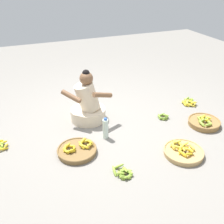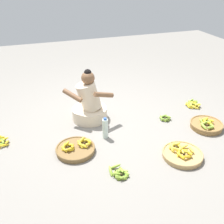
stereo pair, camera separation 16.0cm
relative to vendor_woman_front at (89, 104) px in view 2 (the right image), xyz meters
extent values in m
plane|color=gray|center=(0.19, -0.30, -0.25)|extent=(10.00, 10.00, 0.00)
cylinder|color=beige|center=(0.00, 0.00, -0.16)|extent=(0.52, 0.52, 0.18)
cylinder|color=beige|center=(0.00, 0.00, 0.13)|extent=(0.43, 0.36, 0.45)
sphere|color=brown|center=(0.00, 0.00, 0.41)|extent=(0.19, 0.19, 0.19)
sphere|color=black|center=(0.00, 0.00, 0.49)|extent=(0.10, 0.10, 0.10)
cylinder|color=brown|center=(-0.25, -0.06, 0.21)|extent=(0.26, 0.28, 0.16)
cylinder|color=brown|center=(0.17, -0.18, 0.21)|extent=(0.32, 0.14, 0.16)
cylinder|color=olive|center=(1.52, -0.77, -0.22)|extent=(0.44, 0.44, 0.07)
torus|color=olive|center=(1.52, -0.77, -0.18)|extent=(0.46, 0.46, 0.02)
ellipsoid|color=gold|center=(1.59, -0.77, -0.15)|extent=(0.05, 0.12, 0.07)
ellipsoid|color=gold|center=(1.53, -0.73, -0.15)|extent=(0.12, 0.06, 0.07)
ellipsoid|color=gold|center=(1.49, -0.76, -0.15)|extent=(0.06, 0.12, 0.07)
ellipsoid|color=gold|center=(1.53, -0.82, -0.16)|extent=(0.12, 0.06, 0.07)
sphere|color=#382D19|center=(1.54, -0.77, -0.16)|extent=(0.03, 0.03, 0.03)
ellipsoid|color=#8CAD38|center=(1.56, -0.76, -0.16)|extent=(0.05, 0.13, 0.06)
ellipsoid|color=#8CAD38|center=(1.52, -0.70, -0.15)|extent=(0.13, 0.06, 0.07)
ellipsoid|color=#8CAD38|center=(1.45, -0.75, -0.16)|extent=(0.03, 0.13, 0.07)
ellipsoid|color=#8CAD38|center=(1.51, -0.80, -0.15)|extent=(0.13, 0.05, 0.08)
sphere|color=#382D19|center=(1.51, -0.75, -0.16)|extent=(0.03, 0.03, 0.03)
ellipsoid|color=#8CAD38|center=(1.53, -0.86, -0.16)|extent=(0.06, 0.15, 0.06)
ellipsoid|color=#8CAD38|center=(1.48, -0.79, -0.16)|extent=(0.15, 0.06, 0.07)
ellipsoid|color=#8CAD38|center=(1.40, -0.85, -0.15)|extent=(0.04, 0.14, 0.07)
ellipsoid|color=#8CAD38|center=(1.47, -0.91, -0.16)|extent=(0.15, 0.06, 0.06)
sphere|color=#382D19|center=(1.47, -0.85, -0.15)|extent=(0.03, 0.03, 0.03)
cylinder|color=brown|center=(-0.37, -0.72, -0.22)|extent=(0.48, 0.48, 0.06)
torus|color=brown|center=(-0.37, -0.72, -0.20)|extent=(0.49, 0.49, 0.02)
ellipsoid|color=yellow|center=(-0.18, -0.68, -0.16)|extent=(0.05, 0.14, 0.09)
ellipsoid|color=yellow|center=(-0.22, -0.63, -0.17)|extent=(0.14, 0.08, 0.06)
ellipsoid|color=yellow|center=(-0.28, -0.64, -0.16)|extent=(0.14, 0.10, 0.09)
ellipsoid|color=yellow|center=(-0.30, -0.70, -0.17)|extent=(0.07, 0.15, 0.08)
ellipsoid|color=yellow|center=(-0.28, -0.74, -0.17)|extent=(0.14, 0.11, 0.07)
ellipsoid|color=yellow|center=(-0.20, -0.73, -0.17)|extent=(0.13, 0.12, 0.08)
sphere|color=#382D19|center=(-0.24, -0.69, -0.17)|extent=(0.03, 0.03, 0.03)
ellipsoid|color=gold|center=(-0.40, -0.72, -0.17)|extent=(0.05, 0.13, 0.08)
ellipsoid|color=gold|center=(-0.43, -0.66, -0.18)|extent=(0.12, 0.09, 0.05)
ellipsoid|color=gold|center=(-0.48, -0.66, -0.17)|extent=(0.13, 0.08, 0.08)
ellipsoid|color=gold|center=(-0.51, -0.68, -0.17)|extent=(0.09, 0.13, 0.07)
ellipsoid|color=gold|center=(-0.51, -0.73, -0.18)|extent=(0.08, 0.13, 0.05)
ellipsoid|color=gold|center=(-0.46, -0.76, -0.18)|extent=(0.13, 0.04, 0.05)
ellipsoid|color=gold|center=(-0.43, -0.76, -0.17)|extent=(0.13, 0.09, 0.07)
sphere|color=#382D19|center=(-0.46, -0.71, -0.17)|extent=(0.03, 0.03, 0.03)
cylinder|color=tan|center=(0.84, -1.23, -0.23)|extent=(0.48, 0.48, 0.05)
torus|color=tan|center=(0.84, -1.23, -0.20)|extent=(0.49, 0.49, 0.02)
ellipsoid|color=yellow|center=(0.96, -1.23, -0.17)|extent=(0.06, 0.14, 0.06)
ellipsoid|color=yellow|center=(0.90, -1.16, -0.17)|extent=(0.14, 0.04, 0.06)
ellipsoid|color=yellow|center=(0.84, -1.22, -0.17)|extent=(0.04, 0.14, 0.06)
ellipsoid|color=yellow|center=(0.89, -1.28, -0.16)|extent=(0.14, 0.06, 0.09)
sphere|color=#382D19|center=(0.90, -1.22, -0.17)|extent=(0.03, 0.03, 0.03)
ellipsoid|color=yellow|center=(0.86, -1.13, -0.17)|extent=(0.06, 0.14, 0.07)
ellipsoid|color=yellow|center=(0.83, -1.09, -0.16)|extent=(0.14, 0.08, 0.08)
ellipsoid|color=yellow|center=(0.78, -1.09, -0.17)|extent=(0.14, 0.10, 0.07)
ellipsoid|color=yellow|center=(0.75, -1.13, -0.16)|extent=(0.05, 0.14, 0.09)
ellipsoid|color=yellow|center=(0.79, -1.19, -0.16)|extent=(0.14, 0.08, 0.09)
ellipsoid|color=yellow|center=(0.84, -1.19, -0.17)|extent=(0.13, 0.12, 0.08)
sphere|color=#382D19|center=(0.81, -1.14, -0.17)|extent=(0.04, 0.04, 0.04)
ellipsoid|color=gold|center=(0.89, -1.29, -0.17)|extent=(0.05, 0.14, 0.08)
ellipsoid|color=gold|center=(0.84, -1.22, -0.17)|extent=(0.15, 0.06, 0.06)
ellipsoid|color=gold|center=(0.79, -1.24, -0.17)|extent=(0.12, 0.13, 0.07)
ellipsoid|color=gold|center=(0.77, -1.30, -0.17)|extent=(0.08, 0.14, 0.07)
ellipsoid|color=gold|center=(0.84, -1.34, -0.17)|extent=(0.14, 0.05, 0.08)
sphere|color=#382D19|center=(0.83, -1.28, -0.17)|extent=(0.03, 0.03, 0.03)
ellipsoid|color=olive|center=(0.07, -1.30, -0.23)|extent=(0.05, 0.13, 0.05)
ellipsoid|color=olive|center=(0.06, -1.27, -0.23)|extent=(0.11, 0.10, 0.06)
ellipsoid|color=olive|center=(0.01, -1.26, -0.23)|extent=(0.13, 0.05, 0.05)
ellipsoid|color=olive|center=(-0.03, -1.29, -0.23)|extent=(0.08, 0.12, 0.06)
ellipsoid|color=olive|center=(-0.03, -1.32, -0.23)|extent=(0.06, 0.13, 0.05)
ellipsoid|color=olive|center=(0.00, -1.36, -0.22)|extent=(0.12, 0.08, 0.07)
ellipsoid|color=olive|center=(0.06, -1.34, -0.23)|extent=(0.10, 0.11, 0.05)
sphere|color=#382D19|center=(0.02, -1.31, -0.23)|extent=(0.03, 0.03, 0.03)
ellipsoid|color=#8CAD38|center=(0.05, -1.24, -0.23)|extent=(0.04, 0.14, 0.07)
ellipsoid|color=#8CAD38|center=(0.00, -1.17, -0.22)|extent=(0.14, 0.06, 0.08)
ellipsoid|color=#8CAD38|center=(-0.08, -1.23, -0.22)|extent=(0.04, 0.14, 0.08)
ellipsoid|color=#8CAD38|center=(-0.02, -1.30, -0.22)|extent=(0.14, 0.04, 0.08)
sphere|color=#382D19|center=(-0.01, -1.23, -0.23)|extent=(0.03, 0.03, 0.03)
ellipsoid|color=#8CAD38|center=(0.08, -1.29, -0.23)|extent=(0.06, 0.14, 0.06)
ellipsoid|color=#8CAD38|center=(0.06, -1.26, -0.23)|extent=(0.12, 0.11, 0.06)
ellipsoid|color=#8CAD38|center=(-0.01, -1.26, -0.23)|extent=(0.13, 0.10, 0.05)
ellipsoid|color=#8CAD38|center=(-0.04, -1.31, -0.23)|extent=(0.04, 0.14, 0.06)
ellipsoid|color=#8CAD38|center=(0.00, -1.36, -0.23)|extent=(0.14, 0.07, 0.06)
ellipsoid|color=#8CAD38|center=(0.04, -1.36, -0.23)|extent=(0.14, 0.07, 0.07)
sphere|color=#382D19|center=(0.02, -1.31, -0.23)|extent=(0.03, 0.03, 0.03)
ellipsoid|color=olive|center=(1.13, -0.38, -0.22)|extent=(0.03, 0.13, 0.08)
ellipsoid|color=olive|center=(1.12, -0.35, -0.23)|extent=(0.11, 0.12, 0.05)
ellipsoid|color=olive|center=(1.07, -0.33, -0.23)|extent=(0.13, 0.03, 0.05)
ellipsoid|color=olive|center=(1.02, -0.37, -0.23)|extent=(0.07, 0.14, 0.06)
ellipsoid|color=olive|center=(1.02, -0.41, -0.23)|extent=(0.09, 0.13, 0.06)
ellipsoid|color=olive|center=(1.05, -0.44, -0.23)|extent=(0.14, 0.08, 0.06)
ellipsoid|color=olive|center=(1.10, -0.44, -0.22)|extent=(0.13, 0.08, 0.08)
sphere|color=#382D19|center=(1.07, -0.38, -0.23)|extent=(0.03, 0.03, 0.03)
ellipsoid|color=gold|center=(-1.23, -0.19, -0.23)|extent=(0.04, 0.12, 0.06)
ellipsoid|color=gold|center=(-1.25, -0.15, -0.22)|extent=(0.11, 0.10, 0.08)
ellipsoid|color=gold|center=(-1.25, -0.23, -0.23)|extent=(0.12, 0.08, 0.06)
ellipsoid|color=#8CAD38|center=(-1.24, -0.23, -0.23)|extent=(0.06, 0.14, 0.05)
ellipsoid|color=#8CAD38|center=(-1.26, -0.20, -0.23)|extent=(0.13, 0.12, 0.07)
ellipsoid|color=gold|center=(-1.18, -0.28, -0.22)|extent=(0.06, 0.16, 0.08)
ellipsoid|color=gold|center=(-1.22, -0.20, -0.22)|extent=(0.15, 0.09, 0.09)
ellipsoid|color=gold|center=(-1.23, -0.33, -0.23)|extent=(0.16, 0.07, 0.06)
sphere|color=#382D19|center=(-1.25, -0.26, -0.23)|extent=(0.03, 0.03, 0.03)
ellipsoid|color=#8CAD38|center=(1.82, -0.08, -0.22)|extent=(0.03, 0.13, 0.08)
ellipsoid|color=#8CAD38|center=(1.80, -0.04, -0.23)|extent=(0.11, 0.11, 0.07)
ellipsoid|color=#8CAD38|center=(1.76, -0.03, -0.22)|extent=(0.13, 0.04, 0.08)
ellipsoid|color=#8CAD38|center=(1.71, -0.07, -0.23)|extent=(0.06, 0.13, 0.06)
ellipsoid|color=#8CAD38|center=(1.71, -0.09, -0.22)|extent=(0.06, 0.13, 0.08)
ellipsoid|color=#8CAD38|center=(1.74, -0.13, -0.23)|extent=(0.13, 0.07, 0.05)
ellipsoid|color=#8CAD38|center=(1.80, -0.12, -0.23)|extent=(0.11, 0.11, 0.05)
sphere|color=#382D19|center=(1.76, -0.08, -0.23)|extent=(0.03, 0.03, 0.03)
ellipsoid|color=yellow|center=(1.76, -0.15, -0.22)|extent=(0.04, 0.16, 0.08)
ellipsoid|color=yellow|center=(1.72, -0.09, -0.22)|extent=(0.16, 0.10, 0.07)
ellipsoid|color=yellow|center=(1.68, -0.08, -0.23)|extent=(0.16, 0.06, 0.06)
ellipsoid|color=yellow|center=(1.63, -0.14, -0.22)|extent=(0.07, 0.16, 0.07)
ellipsoid|color=yellow|center=(1.63, -0.17, -0.22)|extent=(0.08, 0.16, 0.08)
ellipsoid|color=yellow|center=(1.68, -0.22, -0.22)|extent=(0.16, 0.07, 0.08)
ellipsoid|color=yellow|center=(1.74, -0.20, -0.22)|extent=(0.13, 0.14, 0.09)
sphere|color=#382D19|center=(1.69, -0.15, -0.22)|extent=(0.03, 0.03, 0.03)
ellipsoid|color=yellow|center=(1.79, -0.18, -0.22)|extent=(0.05, 0.15, 0.09)
ellipsoid|color=yellow|center=(1.77, -0.14, -0.23)|extent=(0.14, 0.11, 0.05)
ellipsoid|color=yellow|center=(1.69, -0.14, -0.22)|extent=(0.14, 0.11, 0.07)
ellipsoid|color=yellow|center=(1.67, -0.18, -0.22)|extent=(0.05, 0.15, 0.07)
ellipsoid|color=yellow|center=(1.70, -0.24, -0.23)|extent=(0.14, 0.10, 0.06)
ellipsoid|color=yellow|center=(1.77, -0.24, -0.22)|extent=(0.13, 0.12, 0.08)
sphere|color=#382D19|center=(1.73, -0.19, -0.23)|extent=(0.03, 0.03, 0.03)
cylinder|color=silver|center=(0.08, -0.54, -0.11)|extent=(0.08, 0.08, 0.28)
cylinder|color=#2D59B7|center=(0.08, -0.54, 0.04)|extent=(0.04, 0.04, 0.02)
camera|label=1|loc=(-0.91, -3.26, 1.79)|focal=41.73mm
camera|label=2|loc=(-0.76, -3.32, 1.79)|focal=41.73mm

